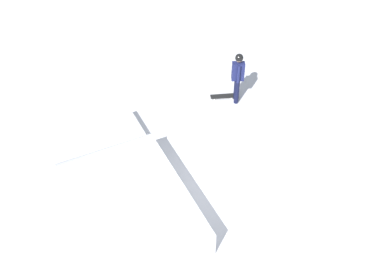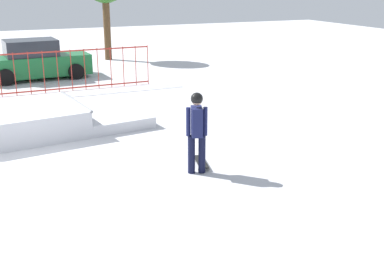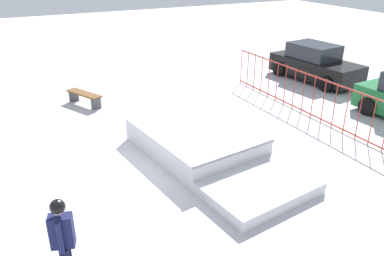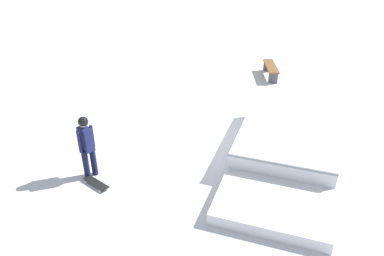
% 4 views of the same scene
% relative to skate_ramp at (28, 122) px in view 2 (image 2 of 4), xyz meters
% --- Properties ---
extents(ground_plane, '(60.00, 60.00, 0.00)m').
position_rel_skate_ramp_xyz_m(ground_plane, '(-0.22, -1.35, -0.32)').
color(ground_plane, silver).
extents(skate_ramp, '(5.71, 3.32, 0.74)m').
position_rel_skate_ramp_xyz_m(skate_ramp, '(0.00, 0.00, 0.00)').
color(skate_ramp, silver).
rests_on(skate_ramp, ground).
extents(skater, '(0.42, 0.43, 1.73)m').
position_rel_skate_ramp_xyz_m(skater, '(3.01, -4.24, 0.69)').
color(skater, black).
rests_on(skater, ground).
extents(skateboard, '(0.38, 0.82, 0.09)m').
position_rel_skate_ramp_xyz_m(skateboard, '(3.26, -3.89, -0.24)').
color(skateboard, black).
rests_on(skateboard, ground).
extents(perimeter_fence, '(10.25, 0.24, 1.50)m').
position_rel_skate_ramp_xyz_m(perimeter_fence, '(-0.22, 4.73, 0.45)').
color(perimeter_fence, '#B22D23').
rests_on(perimeter_fence, ground).
extents(parked_car_green, '(4.22, 2.17, 1.60)m').
position_rel_skate_ramp_xyz_m(parked_car_green, '(1.01, 7.57, 0.41)').
color(parked_car_green, '#196B33').
rests_on(parked_car_green, ground).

